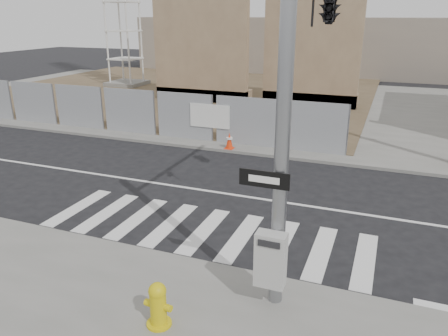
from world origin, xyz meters
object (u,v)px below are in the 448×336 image
(traffic_cone_c, at_px, (137,123))
(traffic_cone_d, at_px, (229,141))
(fire_hydrant, at_px, (158,305))
(traffic_cone_b, at_px, (80,118))
(signal_pole, at_px, (317,40))

(traffic_cone_c, xyz_separation_m, traffic_cone_d, (5.11, -1.20, -0.00))
(fire_hydrant, distance_m, traffic_cone_b, 15.86)
(fire_hydrant, xyz_separation_m, traffic_cone_b, (-10.86, 11.56, -0.09))
(traffic_cone_b, bearing_deg, signal_pole, -30.34)
(traffic_cone_d, bearing_deg, fire_hydrant, -76.03)
(traffic_cone_b, distance_m, traffic_cone_c, 3.15)
(traffic_cone_b, xyz_separation_m, traffic_cone_c, (3.15, 0.11, 0.00))
(fire_hydrant, relative_size, traffic_cone_b, 1.27)
(signal_pole, relative_size, traffic_cone_b, 10.47)
(fire_hydrant, bearing_deg, traffic_cone_c, 129.64)
(traffic_cone_c, bearing_deg, traffic_cone_b, -178.04)
(fire_hydrant, relative_size, traffic_cone_d, 1.26)
(signal_pole, xyz_separation_m, fire_hydrant, (-1.72, -4.19, -4.24))
(traffic_cone_b, xyz_separation_m, traffic_cone_d, (8.25, -1.10, 0.00))
(signal_pole, bearing_deg, traffic_cone_b, 149.66)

